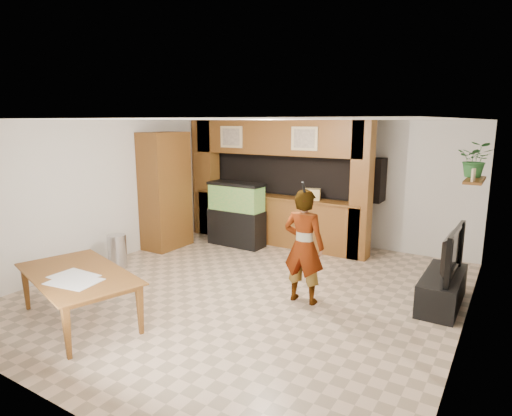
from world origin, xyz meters
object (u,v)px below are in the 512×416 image
Objects in this scene: person at (304,246)px; dining_table at (77,298)px; aquarium at (236,215)px; television at (446,251)px; pantry_cabinet at (165,191)px.

person is 0.88× the size of dining_table.
aquarium is 1.12× the size of television.
aquarium is 4.04m from dining_table.
pantry_cabinet is 5.36m from television.
dining_table is (1.39, -3.16, -0.85)m from pantry_cabinet.
pantry_cabinet reaches higher than aquarium.
aquarium is 0.71× the size of dining_table.
aquarium is 3.09m from person.
dining_table is at bearing -85.82° from aquarium.
television reaches higher than dining_table.
television is 0.63× the size of dining_table.
pantry_cabinet is 1.54m from aquarium.
television is (5.35, -0.10, -0.39)m from pantry_cabinet.
television is at bearing 54.68° from dining_table.
person is at bearing -15.93° from pantry_cabinet.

